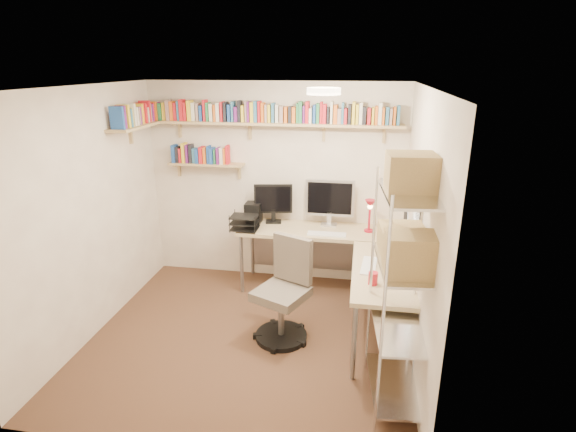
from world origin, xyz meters
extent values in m
plane|color=#47271E|center=(0.00, 0.00, 0.00)|extent=(3.20, 3.20, 0.00)
cube|color=#C4B2A0|center=(0.00, 1.50, 1.25)|extent=(3.20, 0.04, 2.50)
cube|color=#C4B2A0|center=(-1.60, 0.00, 1.25)|extent=(0.04, 3.00, 2.50)
cube|color=#C4B2A0|center=(1.60, 0.00, 1.25)|extent=(0.04, 3.00, 2.50)
cube|color=#C4B2A0|center=(0.00, -1.50, 1.25)|extent=(3.20, 0.04, 2.50)
cube|color=white|center=(0.00, 0.00, 2.50)|extent=(3.20, 3.00, 0.04)
cube|color=silver|center=(1.59, 0.55, 1.55)|extent=(0.01, 0.30, 0.42)
cube|color=white|center=(1.59, 0.15, 1.50)|extent=(0.01, 0.28, 0.38)
cylinder|color=#FFEAC6|center=(0.70, 0.20, 2.46)|extent=(0.30, 0.30, 0.06)
cube|color=tan|center=(0.00, 1.38, 2.02)|extent=(3.05, 0.25, 0.03)
cube|color=tan|center=(-1.48, 0.95, 2.02)|extent=(0.25, 1.00, 0.03)
cube|color=tan|center=(-0.85, 1.40, 1.50)|extent=(0.95, 0.20, 0.02)
cube|color=tan|center=(-1.20, 1.44, 1.95)|extent=(0.03, 0.20, 0.20)
cube|color=tan|center=(-0.30, 1.44, 1.95)|extent=(0.03, 0.20, 0.20)
cube|color=tan|center=(0.60, 1.44, 1.95)|extent=(0.03, 0.20, 0.20)
cube|color=tan|center=(1.30, 1.44, 1.95)|extent=(0.03, 0.20, 0.20)
cube|color=orange|center=(-1.46, 1.38, 2.13)|extent=(0.04, 0.13, 0.18)
cube|color=#691D6F|center=(-1.42, 1.38, 2.14)|extent=(0.02, 0.14, 0.21)
cube|color=#277542|center=(-1.37, 1.38, 2.14)|extent=(0.04, 0.14, 0.20)
cube|color=gold|center=(-1.33, 1.38, 2.14)|extent=(0.04, 0.11, 0.21)
cube|color=gray|center=(-1.27, 1.38, 2.15)|extent=(0.04, 0.15, 0.24)
cube|color=orange|center=(-1.23, 1.38, 2.15)|extent=(0.04, 0.12, 0.22)
cube|color=red|center=(-1.18, 1.38, 2.14)|extent=(0.03, 0.13, 0.21)
cube|color=#2E678B|center=(-1.14, 1.38, 2.15)|extent=(0.02, 0.13, 0.23)
cube|color=red|center=(-1.10, 1.38, 2.16)|extent=(0.04, 0.13, 0.25)
cube|color=red|center=(-1.06, 1.38, 2.14)|extent=(0.04, 0.13, 0.22)
cube|color=gold|center=(-1.00, 1.38, 2.15)|extent=(0.04, 0.14, 0.24)
cube|color=beige|center=(-0.96, 1.38, 2.14)|extent=(0.04, 0.11, 0.21)
cube|color=gray|center=(-0.90, 1.38, 2.14)|extent=(0.03, 0.12, 0.21)
cube|color=#1D4998|center=(-0.86, 1.38, 2.13)|extent=(0.03, 0.13, 0.18)
cube|color=red|center=(-0.81, 1.38, 2.16)|extent=(0.03, 0.13, 0.25)
cube|color=#277542|center=(-0.78, 1.38, 2.14)|extent=(0.03, 0.13, 0.22)
cube|color=beige|center=(-0.73, 1.38, 2.14)|extent=(0.04, 0.13, 0.20)
cube|color=orange|center=(-0.69, 1.38, 2.13)|extent=(0.02, 0.15, 0.19)
cube|color=beige|center=(-0.65, 1.38, 2.14)|extent=(0.04, 0.14, 0.21)
cube|color=red|center=(-0.60, 1.38, 2.15)|extent=(0.03, 0.14, 0.23)
cube|color=black|center=(-0.56, 1.38, 2.15)|extent=(0.03, 0.15, 0.22)
cube|color=#1D4998|center=(-0.51, 1.38, 2.13)|extent=(0.03, 0.13, 0.20)
cube|color=#2E678B|center=(-0.47, 1.38, 2.15)|extent=(0.02, 0.13, 0.23)
cube|color=#691D6F|center=(-0.43, 1.38, 2.12)|extent=(0.04, 0.13, 0.17)
cube|color=black|center=(-0.39, 1.38, 2.16)|extent=(0.04, 0.11, 0.24)
cube|color=gold|center=(-0.34, 1.38, 2.13)|extent=(0.03, 0.13, 0.19)
cube|color=gray|center=(-0.31, 1.38, 2.16)|extent=(0.02, 0.13, 0.24)
cube|color=#691D6F|center=(-0.28, 1.38, 2.15)|extent=(0.03, 0.14, 0.23)
cube|color=gold|center=(-0.23, 1.38, 2.15)|extent=(0.04, 0.14, 0.23)
cube|color=#2E678B|center=(-0.19, 1.38, 2.16)|extent=(0.04, 0.15, 0.24)
cube|color=red|center=(-0.15, 1.38, 2.16)|extent=(0.03, 0.13, 0.24)
cube|color=orange|center=(-0.11, 1.38, 2.15)|extent=(0.03, 0.11, 0.22)
cube|color=gray|center=(-0.07, 1.38, 2.14)|extent=(0.03, 0.13, 0.20)
cube|color=gold|center=(-0.03, 1.38, 2.14)|extent=(0.03, 0.11, 0.20)
cube|color=#2E678B|center=(0.01, 1.38, 2.15)|extent=(0.03, 0.12, 0.22)
cube|color=beige|center=(0.06, 1.38, 2.14)|extent=(0.04, 0.12, 0.21)
cube|color=gray|center=(0.11, 1.38, 2.13)|extent=(0.04, 0.12, 0.19)
cube|color=orange|center=(0.17, 1.38, 2.13)|extent=(0.04, 0.14, 0.18)
cube|color=black|center=(0.22, 1.38, 2.13)|extent=(0.04, 0.14, 0.18)
cube|color=orange|center=(0.26, 1.38, 2.12)|extent=(0.04, 0.12, 0.18)
cube|color=#277542|center=(0.30, 1.38, 2.15)|extent=(0.02, 0.12, 0.22)
cube|color=#277542|center=(0.34, 1.38, 2.16)|extent=(0.04, 0.11, 0.24)
cube|color=#691D6F|center=(0.38, 1.38, 2.13)|extent=(0.02, 0.11, 0.20)
cube|color=red|center=(0.42, 1.38, 2.16)|extent=(0.04, 0.14, 0.24)
cube|color=beige|center=(0.45, 1.38, 2.12)|extent=(0.03, 0.15, 0.17)
cube|color=#1D4998|center=(0.50, 1.38, 2.14)|extent=(0.03, 0.14, 0.21)
cube|color=#277542|center=(0.54, 1.38, 2.15)|extent=(0.04, 0.11, 0.22)
cube|color=red|center=(0.58, 1.38, 2.16)|extent=(0.02, 0.12, 0.24)
cube|color=red|center=(0.61, 1.38, 2.14)|extent=(0.04, 0.15, 0.22)
cube|color=black|center=(0.65, 1.38, 2.13)|extent=(0.02, 0.13, 0.18)
cube|color=beige|center=(0.69, 1.38, 2.16)|extent=(0.03, 0.14, 0.25)
cube|color=orange|center=(0.74, 1.38, 2.14)|extent=(0.04, 0.14, 0.21)
cube|color=gray|center=(0.78, 1.38, 2.12)|extent=(0.04, 0.13, 0.17)
cube|color=#2E678B|center=(0.82, 1.38, 2.15)|extent=(0.02, 0.13, 0.24)
cube|color=red|center=(0.85, 1.38, 2.12)|extent=(0.03, 0.14, 0.17)
cube|color=black|center=(0.90, 1.38, 2.14)|extent=(0.03, 0.14, 0.22)
cube|color=gold|center=(0.94, 1.38, 2.16)|extent=(0.03, 0.13, 0.25)
cube|color=gold|center=(0.98, 1.38, 2.14)|extent=(0.03, 0.12, 0.22)
cube|color=beige|center=(1.02, 1.38, 2.16)|extent=(0.04, 0.14, 0.24)
cube|color=black|center=(1.06, 1.38, 2.13)|extent=(0.04, 0.14, 0.19)
cube|color=red|center=(1.12, 1.38, 2.13)|extent=(0.04, 0.14, 0.18)
cube|color=gold|center=(1.16, 1.38, 2.13)|extent=(0.02, 0.15, 0.19)
cube|color=orange|center=(1.20, 1.38, 2.14)|extent=(0.03, 0.14, 0.20)
cube|color=beige|center=(1.24, 1.38, 2.16)|extent=(0.04, 0.13, 0.24)
cube|color=orange|center=(1.27, 1.38, 2.13)|extent=(0.03, 0.14, 0.19)
cube|color=#2E678B|center=(1.32, 1.38, 2.13)|extent=(0.04, 0.13, 0.19)
cube|color=gray|center=(1.36, 1.38, 2.13)|extent=(0.03, 0.15, 0.18)
cube|color=orange|center=(1.39, 1.38, 2.13)|extent=(0.03, 0.13, 0.20)
cube|color=#2E678B|center=(1.44, 1.38, 2.14)|extent=(0.03, 0.13, 0.21)
cube|color=#1D4998|center=(-1.48, 0.52, 2.15)|extent=(0.15, 0.04, 0.24)
cube|color=#691D6F|center=(-1.48, 0.56, 2.12)|extent=(0.11, 0.03, 0.18)
cube|color=#691D6F|center=(-1.48, 0.60, 2.15)|extent=(0.11, 0.03, 0.24)
cube|color=gold|center=(-1.48, 0.65, 2.16)|extent=(0.14, 0.04, 0.24)
cube|color=#2E678B|center=(-1.48, 0.70, 2.13)|extent=(0.14, 0.04, 0.20)
cube|color=gold|center=(-1.48, 0.74, 2.13)|extent=(0.12, 0.03, 0.20)
cube|color=beige|center=(-1.48, 0.79, 2.16)|extent=(0.14, 0.04, 0.24)
cube|color=beige|center=(-1.48, 0.84, 2.13)|extent=(0.13, 0.04, 0.20)
cube|color=gray|center=(-1.48, 0.89, 2.13)|extent=(0.14, 0.02, 0.19)
cube|color=#691D6F|center=(-1.48, 0.92, 2.13)|extent=(0.13, 0.03, 0.19)
cube|color=gold|center=(-1.48, 0.96, 2.14)|extent=(0.14, 0.02, 0.22)
cube|color=orange|center=(-1.48, 1.00, 2.15)|extent=(0.12, 0.04, 0.23)
cube|color=red|center=(-1.48, 1.04, 2.15)|extent=(0.14, 0.03, 0.23)
cube|color=red|center=(-1.48, 1.08, 2.14)|extent=(0.12, 0.03, 0.22)
cube|color=beige|center=(-1.48, 1.12, 2.12)|extent=(0.12, 0.02, 0.17)
cube|color=red|center=(-1.48, 1.15, 2.16)|extent=(0.14, 0.03, 0.25)
cube|color=gray|center=(-1.48, 1.19, 2.14)|extent=(0.12, 0.03, 0.21)
cube|color=#691D6F|center=(-1.48, 1.23, 2.13)|extent=(0.13, 0.03, 0.20)
cube|color=red|center=(-1.48, 1.26, 2.14)|extent=(0.12, 0.02, 0.21)
cube|color=orange|center=(-1.48, 1.30, 2.15)|extent=(0.15, 0.04, 0.22)
cube|color=beige|center=(-1.48, 1.35, 2.14)|extent=(0.13, 0.03, 0.21)
cube|color=#1D4998|center=(-1.26, 1.40, 1.62)|extent=(0.04, 0.14, 0.22)
cube|color=black|center=(-1.21, 1.40, 1.61)|extent=(0.04, 0.12, 0.19)
cube|color=red|center=(-1.17, 1.40, 1.60)|extent=(0.03, 0.12, 0.18)
cube|color=gold|center=(-1.13, 1.40, 1.63)|extent=(0.04, 0.14, 0.24)
cube|color=#691D6F|center=(-1.08, 1.40, 1.63)|extent=(0.03, 0.13, 0.23)
cube|color=black|center=(-1.04, 1.40, 1.63)|extent=(0.04, 0.11, 0.23)
cube|color=#2E678B|center=(-0.99, 1.40, 1.60)|extent=(0.04, 0.11, 0.18)
cube|color=#1D4998|center=(-0.95, 1.40, 1.60)|extent=(0.04, 0.14, 0.18)
cube|color=red|center=(-0.90, 1.40, 1.61)|extent=(0.04, 0.15, 0.20)
cube|color=orange|center=(-0.85, 1.40, 1.61)|extent=(0.03, 0.14, 0.20)
cube|color=#1D4998|center=(-0.81, 1.40, 1.62)|extent=(0.03, 0.13, 0.22)
cube|color=#1D4998|center=(-0.77, 1.40, 1.61)|extent=(0.04, 0.15, 0.19)
cube|color=#277542|center=(-0.72, 1.40, 1.60)|extent=(0.03, 0.12, 0.18)
cube|color=#691D6F|center=(-0.68, 1.40, 1.61)|extent=(0.03, 0.15, 0.20)
cube|color=beige|center=(-0.64, 1.40, 1.61)|extent=(0.04, 0.12, 0.20)
cube|color=orange|center=(-0.60, 1.40, 1.61)|extent=(0.03, 0.12, 0.19)
cube|color=red|center=(-0.57, 1.40, 1.63)|extent=(0.03, 0.12, 0.23)
cube|color=#CDB885|center=(0.65, 1.22, 0.77)|extent=(2.04, 0.64, 0.04)
cube|color=#CDB885|center=(1.35, 0.18, 0.77)|extent=(0.64, 1.39, 0.04)
cylinder|color=gray|center=(-0.31, 0.95, 0.38)|extent=(0.04, 0.04, 0.75)
cylinder|color=gray|center=(-0.31, 1.49, 0.38)|extent=(0.04, 0.04, 0.75)
cylinder|color=gray|center=(1.61, 1.49, 0.38)|extent=(0.04, 0.04, 0.75)
cylinder|color=gray|center=(1.08, -0.46, 0.38)|extent=(0.04, 0.04, 0.75)
cylinder|color=gray|center=(1.61, -0.46, 0.38)|extent=(0.04, 0.04, 0.75)
cube|color=gray|center=(0.65, 1.50, 0.43)|extent=(1.93, 0.02, 0.59)
cube|color=silver|center=(0.70, 1.35, 1.15)|extent=(0.59, 0.03, 0.45)
cube|color=black|center=(0.70, 1.33, 1.15)|extent=(0.53, 0.00, 0.39)
cube|color=black|center=(0.01, 1.35, 1.10)|extent=(0.47, 0.03, 0.36)
cube|color=black|center=(1.50, 0.23, 1.13)|extent=(0.03, 0.62, 0.41)
cube|color=white|center=(1.48, 0.23, 1.13)|extent=(0.00, 0.56, 0.35)
cube|color=white|center=(0.70, 1.03, 0.80)|extent=(0.45, 0.14, 0.02)
cube|color=white|center=(1.19, 0.23, 0.80)|extent=(0.14, 0.43, 0.02)
cylinder|color=maroon|center=(1.19, 1.22, 0.80)|extent=(0.11, 0.11, 0.02)
cylinder|color=maroon|center=(1.19, 1.22, 0.96)|extent=(0.03, 0.03, 0.30)
cone|color=maroon|center=(1.19, 1.22, 1.14)|extent=(0.13, 0.13, 0.10)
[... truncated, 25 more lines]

